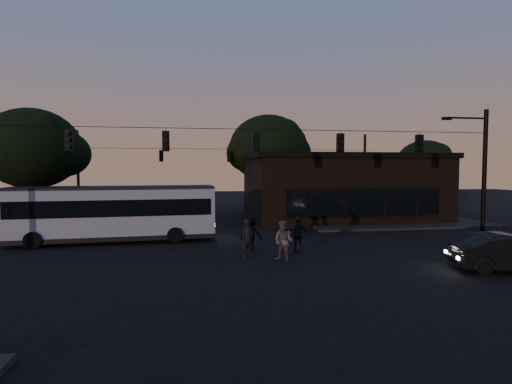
{
  "coord_description": "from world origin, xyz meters",
  "views": [
    {
      "loc": [
        -3.12,
        -16.2,
        4.16
      ],
      "look_at": [
        0.0,
        4.0,
        3.0
      ],
      "focal_mm": 28.0,
      "sensor_mm": 36.0,
      "label": 1
    }
  ],
  "objects": [
    {
      "name": "ground",
      "position": [
        0.0,
        0.0,
        0.0
      ],
      "size": [
        120.0,
        120.0,
        0.0
      ],
      "primitive_type": "plane",
      "color": "black",
      "rests_on": "ground"
    },
    {
      "name": "sidewalk_far_right",
      "position": [
        12.0,
        14.0,
        0.07
      ],
      "size": [
        14.0,
        10.0,
        0.15
      ],
      "primitive_type": "cube",
      "color": "black",
      "rests_on": "ground"
    },
    {
      "name": "sidewalk_far_left",
      "position": [
        -14.0,
        14.0,
        0.07
      ],
      "size": [
        14.0,
        10.0,
        0.15
      ],
      "primitive_type": "cube",
      "color": "black",
      "rests_on": "ground"
    },
    {
      "name": "building",
      "position": [
        9.0,
        15.97,
        2.71
      ],
      "size": [
        15.4,
        10.41,
        5.4
      ],
      "color": "black",
      "rests_on": "ground"
    },
    {
      "name": "tree_behind",
      "position": [
        4.0,
        22.0,
        6.19
      ],
      "size": [
        7.6,
        7.6,
        9.43
      ],
      "color": "black",
      "rests_on": "ground"
    },
    {
      "name": "tree_right",
      "position": [
        18.0,
        18.0,
        4.63
      ],
      "size": [
        5.2,
        5.2,
        6.86
      ],
      "color": "black",
      "rests_on": "ground"
    },
    {
      "name": "tree_left",
      "position": [
        -14.0,
        13.0,
        5.57
      ],
      "size": [
        6.4,
        6.4,
        8.3
      ],
      "color": "black",
      "rests_on": "ground"
    },
    {
      "name": "signal_rig_near",
      "position": [
        0.0,
        4.0,
        4.45
      ],
      "size": [
        26.24,
        0.3,
        7.5
      ],
      "color": "black",
      "rests_on": "ground"
    },
    {
      "name": "signal_rig_far",
      "position": [
        0.0,
        20.0,
        4.2
      ],
      "size": [
        26.24,
        0.3,
        7.5
      ],
      "color": "black",
      "rests_on": "ground"
    },
    {
      "name": "bus",
      "position": [
        -7.66,
        7.49,
        1.79
      ],
      "size": [
        11.48,
        3.4,
        3.19
      ],
      "rotation": [
        0.0,
        0.0,
        0.07
      ],
      "color": "#8796AC",
      "rests_on": "ground"
    },
    {
      "name": "car",
      "position": [
        9.63,
        -1.96,
        0.76
      ],
      "size": [
        4.89,
        2.73,
        1.53
      ],
      "primitive_type": "imported",
      "rotation": [
        0.0,
        0.0,
        1.32
      ],
      "color": "black",
      "rests_on": "ground"
    },
    {
      "name": "pedestrian_a",
      "position": [
        -0.65,
        2.44,
        0.9
      ],
      "size": [
        0.78,
        0.68,
        1.79
      ],
      "primitive_type": "imported",
      "rotation": [
        0.0,
        0.0,
        0.48
      ],
      "color": "black",
      "rests_on": "ground"
    },
    {
      "name": "pedestrian_b",
      "position": [
        0.84,
        1.29,
        0.92
      ],
      "size": [
        1.13,
        1.12,
        1.84
      ],
      "primitive_type": "imported",
      "rotation": [
        0.0,
        0.0,
        -0.72
      ],
      "color": "#554F4D",
      "rests_on": "ground"
    },
    {
      "name": "pedestrian_c",
      "position": [
        1.96,
        2.96,
        0.92
      ],
      "size": [
        1.12,
        0.58,
        1.84
      ],
      "primitive_type": "imported",
      "rotation": [
        0.0,
        0.0,
        3.26
      ],
      "color": "black",
      "rests_on": "ground"
    },
    {
      "name": "pedestrian_d",
      "position": [
        -0.26,
        3.95,
        0.85
      ],
      "size": [
        1.14,
        0.7,
        1.7
      ],
      "primitive_type": "imported",
      "rotation": [
        0.0,
        0.0,
        3.07
      ],
      "color": "black",
      "rests_on": "ground"
    }
  ]
}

